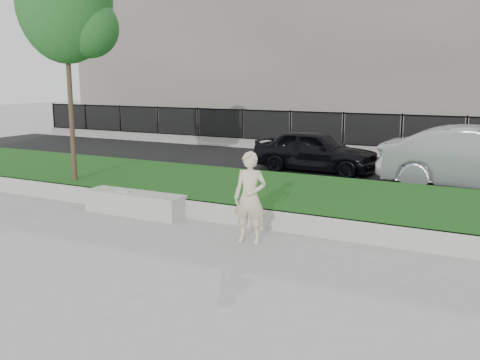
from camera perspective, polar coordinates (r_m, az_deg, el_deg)
The scene contains 12 objects.
ground at distance 10.17m, azimuth -6.01°, elevation -5.80°, with size 90.00×90.00×0.00m, color gray.
grass_bank at distance 12.65m, azimuth 1.51°, elevation -1.50°, with size 34.00×4.00×0.40m, color #0E370D.
grass_kerb at distance 10.97m, azimuth -3.02°, elevation -3.44°, with size 34.00×0.08×0.40m, color #A9A79E.
street at distance 17.70m, azimuth 9.40°, elevation 1.33°, with size 34.00×7.00×0.04m, color black.
far_pavement at distance 21.97m, azimuth 13.13°, elevation 3.14°, with size 34.00×3.00×0.12m, color gray.
iron_fence at distance 20.95m, azimuth 12.49°, elevation 4.13°, with size 32.00×0.30×1.50m.
building_facade at distance 28.69m, azimuth 17.25°, elevation 14.58°, with size 34.00×10.00×10.00m, color #645F57.
stone_bench at distance 11.77m, azimuth -11.15°, elevation -2.45°, with size 2.34×0.58×0.48m, color #A9A79E.
man at distance 9.48m, azimuth 1.08°, elevation -1.88°, with size 0.60×0.39×1.63m, color beige.
book at distance 11.83m, azimuth -12.27°, elevation -1.17°, with size 0.23×0.17×0.03m, color beige.
young_tree at distance 13.81m, azimuth -17.82°, elevation 17.30°, with size 2.35×2.24×5.74m.
car_dark at distance 16.63m, azimuth 8.08°, elevation 3.11°, with size 1.54×3.84×1.31m, color black.
Camera 1 is at (5.44, -8.09, 2.91)m, focal length 40.00 mm.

